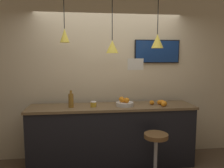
{
  "coord_description": "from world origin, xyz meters",
  "views": [
    {
      "loc": [
        -0.42,
        -2.75,
        1.75
      ],
      "look_at": [
        0.0,
        0.66,
        1.34
      ],
      "focal_mm": 35.0,
      "sensor_mm": 36.0,
      "label": 1
    }
  ],
  "objects_px": {
    "bar_stool": "(156,150)",
    "fruit_bowl": "(124,103)",
    "spread_jar": "(93,104)",
    "juice_bottle": "(71,100)",
    "mounted_tv": "(157,51)"
  },
  "relations": [
    {
      "from": "bar_stool",
      "to": "fruit_bowl",
      "type": "bearing_deg",
      "value": 125.71
    },
    {
      "from": "spread_jar",
      "to": "juice_bottle",
      "type": "bearing_deg",
      "value": 180.0
    },
    {
      "from": "fruit_bowl",
      "to": "spread_jar",
      "type": "relative_size",
      "value": 2.95
    },
    {
      "from": "spread_jar",
      "to": "mounted_tv",
      "type": "height_order",
      "value": "mounted_tv"
    },
    {
      "from": "fruit_bowl",
      "to": "mounted_tv",
      "type": "xyz_separation_m",
      "value": [
        0.65,
        0.4,
        0.82
      ]
    },
    {
      "from": "bar_stool",
      "to": "mounted_tv",
      "type": "bearing_deg",
      "value": 72.25
    },
    {
      "from": "fruit_bowl",
      "to": "spread_jar",
      "type": "bearing_deg",
      "value": 179.66
    },
    {
      "from": "juice_bottle",
      "to": "spread_jar",
      "type": "height_order",
      "value": "juice_bottle"
    },
    {
      "from": "fruit_bowl",
      "to": "mounted_tv",
      "type": "distance_m",
      "value": 1.12
    },
    {
      "from": "spread_jar",
      "to": "mounted_tv",
      "type": "bearing_deg",
      "value": 19.27
    },
    {
      "from": "bar_stool",
      "to": "mounted_tv",
      "type": "xyz_separation_m",
      "value": [
        0.29,
        0.91,
        1.41
      ]
    },
    {
      "from": "spread_jar",
      "to": "mounted_tv",
      "type": "xyz_separation_m",
      "value": [
        1.15,
        0.4,
        0.83
      ]
    },
    {
      "from": "bar_stool",
      "to": "spread_jar",
      "type": "xyz_separation_m",
      "value": [
        -0.86,
        0.51,
        0.58
      ]
    },
    {
      "from": "fruit_bowl",
      "to": "spread_jar",
      "type": "xyz_separation_m",
      "value": [
        -0.49,
        0.0,
        -0.01
      ]
    },
    {
      "from": "juice_bottle",
      "to": "fruit_bowl",
      "type": "bearing_deg",
      "value": -0.2
    }
  ]
}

